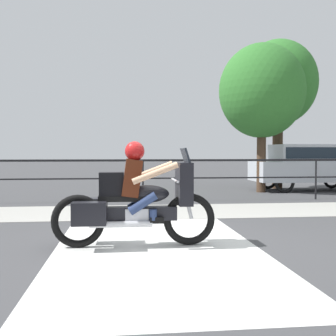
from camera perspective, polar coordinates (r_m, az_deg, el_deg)
name	(u,v)px	position (r m, az deg, el deg)	size (l,w,h in m)	color
ground_plane	(162,243)	(6.54, -0.87, -10.15)	(120.00, 120.00, 0.00)	#424244
sidewalk_band	(148,212)	(9.88, -2.78, -5.92)	(44.00, 2.40, 0.01)	#A8A59E
crosswalk_band	(156,246)	(6.34, -1.58, -10.52)	(2.94, 6.00, 0.01)	silver
fence_railing	(143,168)	(11.83, -3.41, -0.04)	(36.00, 0.05, 1.19)	black
motorcycle	(135,200)	(6.24, -4.55, -4.31)	(2.42, 0.76, 1.55)	black
parked_car	(308,164)	(16.00, 18.38, 0.46)	(4.09, 1.75, 1.67)	#B7BCC4
tree_behind_sign	(262,91)	(15.12, 12.60, 10.11)	(2.96, 2.96, 5.14)	#473323
tree_behind_car	(278,84)	(16.88, 14.70, 11.00)	(2.95, 2.95, 5.66)	#473323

